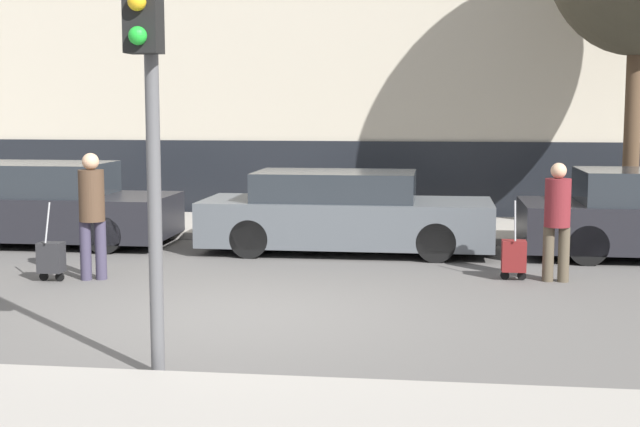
{
  "coord_description": "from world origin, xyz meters",
  "views": [
    {
      "loc": [
        2.12,
        -9.54,
        2.33
      ],
      "look_at": [
        0.61,
        1.8,
        0.95
      ],
      "focal_mm": 50.0,
      "sensor_mm": 36.0,
      "label": 1
    }
  ],
  "objects_px": {
    "parked_car_1": "(344,214)",
    "trolley_right": "(514,256)",
    "traffic_light": "(147,80)",
    "parked_bicycle": "(307,206)",
    "parked_car_0": "(47,206)",
    "pedestrian_left": "(92,208)",
    "trolley_left": "(51,258)",
    "pedestrian_right": "(557,215)"
  },
  "relations": [
    {
      "from": "parked_car_1",
      "to": "traffic_light",
      "type": "height_order",
      "value": "traffic_light"
    },
    {
      "from": "trolley_left",
      "to": "pedestrian_right",
      "type": "height_order",
      "value": "pedestrian_right"
    },
    {
      "from": "parked_car_1",
      "to": "parked_bicycle",
      "type": "relative_size",
      "value": 2.6
    },
    {
      "from": "parked_car_0",
      "to": "traffic_light",
      "type": "relative_size",
      "value": 1.18
    },
    {
      "from": "parked_car_1",
      "to": "trolley_left",
      "type": "relative_size",
      "value": 4.32
    },
    {
      "from": "pedestrian_left",
      "to": "parked_bicycle",
      "type": "distance_m",
      "value": 5.39
    },
    {
      "from": "trolley_left",
      "to": "trolley_right",
      "type": "xyz_separation_m",
      "value": [
        6.15,
        0.89,
        0.01
      ]
    },
    {
      "from": "trolley_right",
      "to": "parked_bicycle",
      "type": "distance_m",
      "value": 5.42
    },
    {
      "from": "parked_car_1",
      "to": "pedestrian_left",
      "type": "relative_size",
      "value": 2.69
    },
    {
      "from": "parked_car_1",
      "to": "parked_bicycle",
      "type": "bearing_deg",
      "value": 113.13
    },
    {
      "from": "pedestrian_right",
      "to": "parked_bicycle",
      "type": "height_order",
      "value": "pedestrian_right"
    },
    {
      "from": "parked_car_0",
      "to": "trolley_left",
      "type": "bearing_deg",
      "value": -64.73
    },
    {
      "from": "trolley_left",
      "to": "traffic_light",
      "type": "distance_m",
      "value": 5.31
    },
    {
      "from": "parked_car_0",
      "to": "parked_bicycle",
      "type": "distance_m",
      "value": 4.62
    },
    {
      "from": "trolley_left",
      "to": "parked_bicycle",
      "type": "relative_size",
      "value": 0.6
    },
    {
      "from": "parked_car_1",
      "to": "parked_bicycle",
      "type": "height_order",
      "value": "parked_car_1"
    },
    {
      "from": "trolley_left",
      "to": "trolley_right",
      "type": "distance_m",
      "value": 6.21
    },
    {
      "from": "traffic_light",
      "to": "parked_bicycle",
      "type": "distance_m",
      "value": 9.29
    },
    {
      "from": "pedestrian_left",
      "to": "traffic_light",
      "type": "height_order",
      "value": "traffic_light"
    },
    {
      "from": "parked_car_1",
      "to": "trolley_left",
      "type": "height_order",
      "value": "parked_car_1"
    },
    {
      "from": "traffic_light",
      "to": "parked_bicycle",
      "type": "xyz_separation_m",
      "value": [
        -0.01,
        9.06,
        -2.05
      ]
    },
    {
      "from": "parked_car_0",
      "to": "trolley_right",
      "type": "relative_size",
      "value": 3.87
    },
    {
      "from": "pedestrian_left",
      "to": "pedestrian_right",
      "type": "bearing_deg",
      "value": -12.4
    },
    {
      "from": "parked_car_0",
      "to": "trolley_left",
      "type": "height_order",
      "value": "parked_car_0"
    },
    {
      "from": "pedestrian_left",
      "to": "pedestrian_right",
      "type": "relative_size",
      "value": 1.08
    },
    {
      "from": "parked_car_0",
      "to": "trolley_left",
      "type": "distance_m",
      "value": 3.43
    },
    {
      "from": "trolley_left",
      "to": "traffic_light",
      "type": "relative_size",
      "value": 0.3
    },
    {
      "from": "parked_car_0",
      "to": "pedestrian_left",
      "type": "bearing_deg",
      "value": -55.8
    },
    {
      "from": "pedestrian_right",
      "to": "traffic_light",
      "type": "relative_size",
      "value": 0.45
    },
    {
      "from": "pedestrian_right",
      "to": "parked_car_1",
      "type": "bearing_deg",
      "value": 149.69
    },
    {
      "from": "parked_car_1",
      "to": "trolley_left",
      "type": "bearing_deg",
      "value": -141.31
    },
    {
      "from": "trolley_right",
      "to": "parked_bicycle",
      "type": "height_order",
      "value": "trolley_right"
    },
    {
      "from": "traffic_light",
      "to": "parked_bicycle",
      "type": "height_order",
      "value": "traffic_light"
    },
    {
      "from": "pedestrian_left",
      "to": "trolley_right",
      "type": "relative_size",
      "value": 1.59
    },
    {
      "from": "parked_car_1",
      "to": "trolley_right",
      "type": "relative_size",
      "value": 4.26
    },
    {
      "from": "trolley_left",
      "to": "traffic_light",
      "type": "height_order",
      "value": "traffic_light"
    },
    {
      "from": "pedestrian_left",
      "to": "trolley_right",
      "type": "distance_m",
      "value": 5.71
    },
    {
      "from": "pedestrian_left",
      "to": "trolley_right",
      "type": "bearing_deg",
      "value": -11.47
    },
    {
      "from": "parked_car_1",
      "to": "pedestrian_right",
      "type": "bearing_deg",
      "value": -33.79
    },
    {
      "from": "trolley_right",
      "to": "traffic_light",
      "type": "relative_size",
      "value": 0.3
    },
    {
      "from": "parked_car_0",
      "to": "parked_bicycle",
      "type": "relative_size",
      "value": 2.36
    },
    {
      "from": "traffic_light",
      "to": "parked_bicycle",
      "type": "relative_size",
      "value": 2.01
    }
  ]
}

